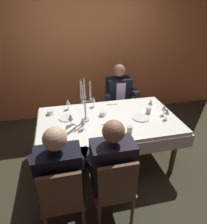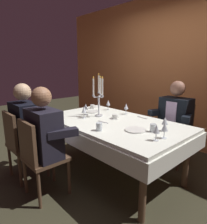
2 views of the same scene
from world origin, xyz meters
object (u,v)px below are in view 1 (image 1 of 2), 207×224
(dinner_plate_1, at_px, (141,118))
(wine_glass_3, at_px, (68,102))
(wine_glass_1, at_px, (164,108))
(wine_glass_5, at_px, (167,111))
(water_tumbler_1, at_px, (148,111))
(dining_table, at_px, (108,126))
(seated_diner_1, at_px, (113,165))
(seated_diner_2, at_px, (118,92))
(coffee_cup_0, at_px, (50,113))
(wine_glass_2, at_px, (93,100))
(wine_glass_0, at_px, (70,117))
(wine_glass_6, at_px, (83,121))
(seated_diner_0, at_px, (60,174))
(coffee_cup_1, at_px, (102,114))
(wine_glass_4, at_px, (151,102))
(candelabra, at_px, (85,102))
(dinner_plate_0, at_px, (67,118))
(water_tumbler_0, at_px, (130,130))

(dinner_plate_1, bearing_deg, wine_glass_3, 152.62)
(wine_glass_1, distance_m, wine_glass_5, 0.12)
(water_tumbler_1, bearing_deg, dining_table, -177.62)
(seated_diner_1, bearing_deg, dinner_plate_1, 52.29)
(seated_diner_2, bearing_deg, coffee_cup_0, -154.11)
(water_tumbler_1, bearing_deg, wine_glass_1, -25.03)
(dining_table, height_order, wine_glass_2, wine_glass_2)
(wine_glass_5, bearing_deg, seated_diner_1, -143.31)
(seated_diner_2, bearing_deg, wine_glass_0, -134.80)
(wine_glass_2, xyz_separation_m, water_tumbler_1, (0.73, -0.39, -0.07))
(wine_glass_2, height_order, wine_glass_6, same)
(wine_glass_3, bearing_deg, dining_table, -38.76)
(dinner_plate_1, xyz_separation_m, seated_diner_0, (-1.13, -0.80, -0.01))
(wine_glass_0, bearing_deg, coffee_cup_1, 17.90)
(wine_glass_5, relative_size, coffee_cup_1, 1.24)
(wine_glass_4, height_order, wine_glass_5, same)
(coffee_cup_0, height_order, seated_diner_1, seated_diner_1)
(wine_glass_0, distance_m, coffee_cup_1, 0.49)
(candelabra, xyz_separation_m, wine_glass_5, (1.08, -0.21, -0.16))
(seated_diner_2, bearing_deg, dining_table, -114.82)
(candelabra, height_order, wine_glass_2, candelabra)
(wine_glass_4, bearing_deg, wine_glass_2, 161.13)
(dining_table, relative_size, wine_glass_4, 11.83)
(dinner_plate_0, bearing_deg, dinner_plate_1, -12.03)
(wine_glass_6, bearing_deg, water_tumbler_0, -20.41)
(wine_glass_1, bearing_deg, seated_diner_2, 112.04)
(dinner_plate_0, bearing_deg, wine_glass_6, -59.19)
(wine_glass_6, xyz_separation_m, seated_diner_1, (0.20, -0.70, -0.12))
(wine_glass_0, bearing_deg, dinner_plate_0, 104.71)
(wine_glass_3, bearing_deg, water_tumbler_1, -19.22)
(seated_diner_0, bearing_deg, water_tumbler_0, 30.04)
(wine_glass_6, height_order, seated_diner_0, seated_diner_0)
(dining_table, distance_m, wine_glass_4, 0.73)
(dinner_plate_0, xyz_separation_m, coffee_cup_0, (-0.22, 0.18, 0.02))
(water_tumbler_0, xyz_separation_m, water_tumbler_1, (0.43, 0.41, -0.00))
(wine_glass_6, height_order, water_tumbler_0, wine_glass_6)
(wine_glass_0, height_order, water_tumbler_1, wine_glass_0)
(wine_glass_2, distance_m, water_tumbler_0, 0.86)
(water_tumbler_0, distance_m, water_tumbler_1, 0.59)
(wine_glass_5, bearing_deg, wine_glass_3, 155.29)
(wine_glass_1, bearing_deg, wine_glass_4, 120.31)
(dining_table, bearing_deg, seated_diner_2, 65.18)
(dinner_plate_1, xyz_separation_m, wine_glass_4, (0.23, 0.22, 0.11))
(wine_glass_1, xyz_separation_m, water_tumbler_0, (-0.62, -0.32, -0.07))
(seated_diner_1, bearing_deg, coffee_cup_0, 117.12)
(wine_glass_0, xyz_separation_m, wine_glass_1, (1.31, -0.02, -0.00))
(candelabra, bearing_deg, wine_glass_6, -107.00)
(wine_glass_0, height_order, water_tumbler_0, wine_glass_0)
(water_tumbler_1, xyz_separation_m, coffee_cup_1, (-0.66, 0.08, -0.02))
(wine_glass_0, relative_size, wine_glass_2, 1.00)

